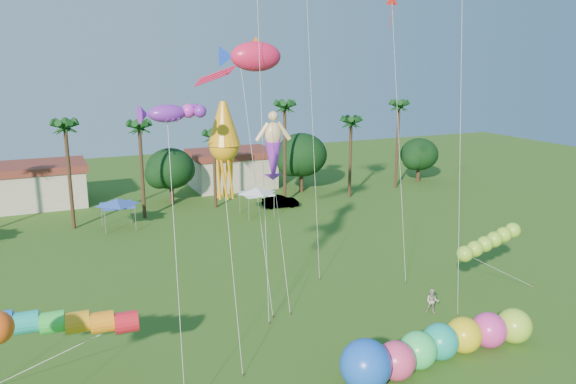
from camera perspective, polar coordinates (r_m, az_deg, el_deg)
name	(u,v)px	position (r m, az deg, el deg)	size (l,w,h in m)	color
tree_line	(195,166)	(64.68, -9.45, 2.61)	(69.46, 8.91, 11.00)	#3A2819
buildings_row	(128,181)	(69.65, -15.95, 1.13)	(35.00, 7.00, 4.00)	beige
tent_row	(118,203)	(55.91, -16.87, -1.10)	(31.00, 4.00, 0.60)	white
car_b	(280,201)	(62.56, -0.79, -0.97)	(1.40, 4.01, 1.32)	#4C4C54
spectator_b	(432,301)	(38.25, 14.45, -10.71)	(0.82, 0.64, 1.69)	#AFA692
caterpillar_inflatable	(434,346)	(32.34, 14.59, -14.90)	(12.86, 3.30, 2.61)	#F23F78
rainbow_tube	(85,330)	(30.44, -19.97, -13.02)	(8.94, 3.18, 3.63)	red
green_worm	(465,254)	(39.86, 17.53, -6.01)	(9.45, 2.40, 4.04)	#94D72F
merman_kite	(273,151)	(38.51, -1.51, 4.21)	(2.04, 5.35, 12.33)	#F4C98A
fish_kite	(256,57)	(38.27, -3.28, 13.57)	(5.33, 6.19, 17.42)	#EF1A4A
squid_kite	(224,147)	(30.07, -6.50, 4.57)	(2.00, 4.44, 14.14)	orange
lobster_kite	(167,114)	(27.21, -12.19, 7.78)	(3.52, 5.22, 14.29)	purple
delta_kite_red	(392,6)	(43.26, 10.55, 18.11)	(1.22, 4.15, 20.88)	red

